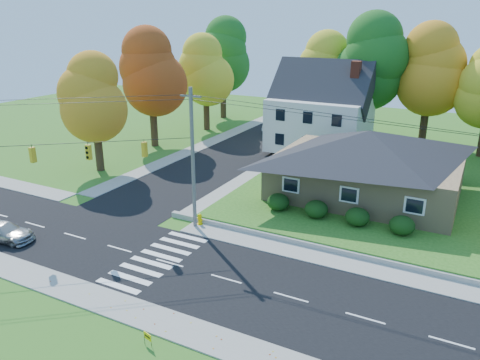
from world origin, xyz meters
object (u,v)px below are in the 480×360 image
at_px(ranch_house, 367,163).
at_px(white_car, 278,124).
at_px(fire_hydrant, 200,220).
at_px(silver_sedan, 4,232).

height_order(ranch_house, white_car, ranch_house).
xyz_separation_m(white_car, fire_hydrant, (7.04, -30.34, -0.42)).
bearing_deg(fire_hydrant, silver_sedan, -141.58).
relative_size(white_car, fire_hydrant, 5.64).
height_order(silver_sedan, fire_hydrant, silver_sedan).
xyz_separation_m(silver_sedan, fire_hydrant, (10.39, 8.24, -0.22)).
height_order(silver_sedan, white_car, white_car).
relative_size(ranch_house, fire_hydrant, 16.41).
bearing_deg(white_car, silver_sedan, -85.88).
bearing_deg(ranch_house, silver_sedan, -136.63).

